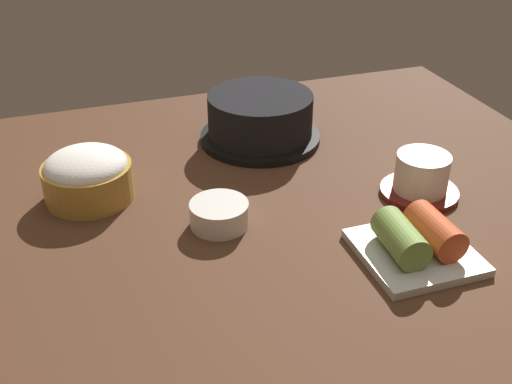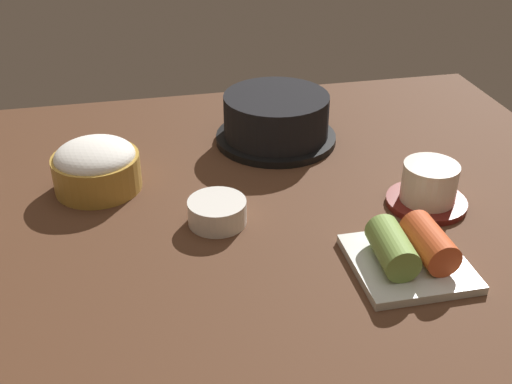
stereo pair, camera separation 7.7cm
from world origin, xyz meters
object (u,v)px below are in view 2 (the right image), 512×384
object	(u,v)px
banchan_cup_center	(217,211)
kimchi_plate	(410,253)
rice_bowl	(96,166)
tea_cup_with_saucer	(429,187)
stone_pot	(276,118)

from	to	relation	value
banchan_cup_center	kimchi_plate	distance (cm)	22.97
banchan_cup_center	rice_bowl	bearing A→B (deg)	140.70
tea_cup_with_saucer	kimchi_plate	bearing A→B (deg)	-123.14
tea_cup_with_saucer	rice_bowl	bearing A→B (deg)	162.21
tea_cup_with_saucer	banchan_cup_center	bearing A→B (deg)	176.73
rice_bowl	tea_cup_with_saucer	bearing A→B (deg)	-17.79
stone_pot	tea_cup_with_saucer	world-z (taller)	stone_pot
stone_pot	banchan_cup_center	distance (cm)	23.67
stone_pot	banchan_cup_center	size ratio (longest dim) A/B	2.55
kimchi_plate	tea_cup_with_saucer	bearing A→B (deg)	56.86
kimchi_plate	rice_bowl	bearing A→B (deg)	143.36
stone_pot	tea_cup_with_saucer	distance (cm)	26.03
rice_bowl	banchan_cup_center	world-z (taller)	rice_bowl
tea_cup_with_saucer	banchan_cup_center	world-z (taller)	tea_cup_with_saucer
stone_pot	tea_cup_with_saucer	size ratio (longest dim) A/B	1.79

